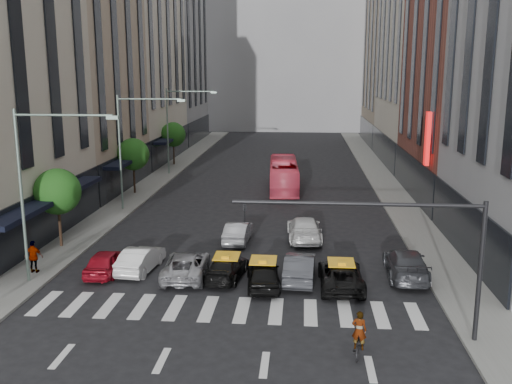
% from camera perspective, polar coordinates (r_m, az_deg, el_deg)
% --- Properties ---
extents(ground, '(160.00, 160.00, 0.00)m').
position_cam_1_polar(ground, '(26.04, -3.11, -12.97)').
color(ground, black).
rests_on(ground, ground).
extents(sidewalk_left, '(3.00, 96.00, 0.15)m').
position_cam_1_polar(sidewalk_left, '(56.44, -10.58, 0.71)').
color(sidewalk_left, slate).
rests_on(sidewalk_left, ground).
extents(sidewalk_right, '(3.00, 96.00, 0.15)m').
position_cam_1_polar(sidewalk_right, '(55.08, 13.18, 0.31)').
color(sidewalk_right, slate).
rests_on(sidewalk_right, ground).
extents(building_left_b, '(8.00, 16.00, 24.00)m').
position_cam_1_polar(building_left_b, '(55.23, -17.27, 12.58)').
color(building_left_b, tan).
rests_on(building_left_b, ground).
extents(building_left_c, '(8.00, 20.00, 36.00)m').
position_cam_1_polar(building_left_c, '(72.60, -12.10, 17.36)').
color(building_left_c, beige).
rests_on(building_left_c, ground).
extents(building_left_d, '(8.00, 18.00, 30.00)m').
position_cam_1_polar(building_left_d, '(90.75, -8.48, 14.49)').
color(building_left_d, gray).
rests_on(building_left_d, ground).
extents(building_right_b, '(8.00, 18.00, 26.00)m').
position_cam_1_polar(building_right_b, '(52.22, 20.52, 13.53)').
color(building_right_b, brown).
rests_on(building_right_b, ground).
extents(building_right_d, '(8.00, 18.00, 28.00)m').
position_cam_1_polar(building_right_d, '(89.46, 13.93, 13.66)').
color(building_right_d, tan).
rests_on(building_right_d, ground).
extents(building_far, '(30.00, 10.00, 36.00)m').
position_cam_1_polar(building_far, '(108.63, 3.09, 15.77)').
color(building_far, gray).
rests_on(building_far, ground).
extents(tree_near, '(2.88, 2.88, 4.95)m').
position_cam_1_polar(tree_near, '(37.35, -19.24, 0.03)').
color(tree_near, black).
rests_on(tree_near, sidewalk_left).
extents(tree_mid, '(2.88, 2.88, 4.95)m').
position_cam_1_polar(tree_mid, '(52.14, -12.19, 3.70)').
color(tree_mid, black).
rests_on(tree_mid, sidewalk_left).
extents(tree_far, '(2.88, 2.88, 4.95)m').
position_cam_1_polar(tree_far, '(67.48, -8.28, 5.70)').
color(tree_far, black).
rests_on(tree_far, sidewalk_left).
extents(streetlamp_near, '(5.38, 0.25, 9.00)m').
position_cam_1_polar(streetlamp_near, '(30.87, -20.99, 1.74)').
color(streetlamp_near, gray).
rests_on(streetlamp_near, sidewalk_left).
extents(streetlamp_mid, '(5.38, 0.25, 9.00)m').
position_cam_1_polar(streetlamp_mid, '(45.65, -12.37, 5.38)').
color(streetlamp_mid, gray).
rests_on(streetlamp_mid, sidewalk_left).
extents(streetlamp_far, '(5.38, 0.25, 9.00)m').
position_cam_1_polar(streetlamp_far, '(61.05, -7.98, 7.17)').
color(streetlamp_far, gray).
rests_on(streetlamp_far, sidewalk_left).
extents(traffic_signal, '(10.10, 0.20, 6.00)m').
position_cam_1_polar(traffic_signal, '(23.70, 15.23, -4.38)').
color(traffic_signal, black).
rests_on(traffic_signal, ground).
extents(liberty_sign, '(0.30, 0.70, 4.00)m').
position_cam_1_polar(liberty_sign, '(44.62, 16.78, 5.12)').
color(liberty_sign, red).
rests_on(liberty_sign, ground).
extents(car_red, '(1.68, 4.01, 1.35)m').
position_cam_1_polar(car_red, '(32.68, -14.77, -6.77)').
color(car_red, maroon).
rests_on(car_red, ground).
extents(car_white_front, '(1.91, 4.35, 1.39)m').
position_cam_1_polar(car_white_front, '(32.68, -11.45, -6.57)').
color(car_white_front, silver).
rests_on(car_white_front, ground).
extents(car_silver, '(2.55, 5.03, 1.36)m').
position_cam_1_polar(car_silver, '(31.35, -7.03, -7.26)').
color(car_silver, '#9F9FA4').
rests_on(car_silver, ground).
extents(taxi_left, '(2.24, 4.44, 1.24)m').
position_cam_1_polar(taxi_left, '(30.98, -2.93, -7.54)').
color(taxi_left, black).
rests_on(taxi_left, ground).
extents(taxi_center, '(2.11, 4.32, 1.42)m').
position_cam_1_polar(taxi_center, '(29.77, 0.74, -8.17)').
color(taxi_center, black).
rests_on(taxi_center, ground).
extents(car_grey_mid, '(1.76, 4.54, 1.47)m').
position_cam_1_polar(car_grey_mid, '(30.74, 4.39, -7.49)').
color(car_grey_mid, '#37383E').
rests_on(car_grey_mid, ground).
extents(taxi_right, '(2.29, 4.81, 1.32)m').
position_cam_1_polar(taxi_right, '(30.04, 8.48, -8.21)').
color(taxi_right, black).
rests_on(taxi_right, ground).
extents(car_grey_curb, '(2.31, 5.29, 1.51)m').
position_cam_1_polar(car_grey_curb, '(32.17, 14.77, -6.93)').
color(car_grey_curb, '#3A3C41').
rests_on(car_grey_curb, ground).
extents(car_row2_left, '(1.65, 4.21, 1.37)m').
position_cam_1_polar(car_row2_left, '(37.28, -1.80, -4.01)').
color(car_row2_left, '#AAABB0').
rests_on(car_row2_left, ground).
extents(car_row2_right, '(2.45, 5.39, 1.53)m').
position_cam_1_polar(car_row2_right, '(37.88, 4.85, -3.66)').
color(car_row2_right, silver).
rests_on(car_row2_right, ground).
extents(bus, '(3.05, 10.79, 2.97)m').
position_cam_1_polar(bus, '(52.84, 2.78, 1.69)').
color(bus, '#F44864').
rests_on(bus, ground).
extents(motorcycle, '(0.93, 1.81, 0.91)m').
position_cam_1_polar(motorcycle, '(23.57, 10.22, -14.75)').
color(motorcycle, black).
rests_on(motorcycle, ground).
extents(rider, '(0.65, 0.49, 1.60)m').
position_cam_1_polar(rider, '(23.04, 10.34, -11.97)').
color(rider, gray).
rests_on(rider, motorcycle).
extents(pedestrian_far, '(1.08, 0.49, 1.80)m').
position_cam_1_polar(pedestrian_far, '(33.55, -21.34, -6.05)').
color(pedestrian_far, gray).
rests_on(pedestrian_far, sidewalk_left).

